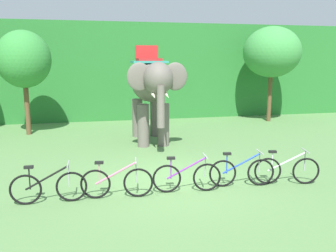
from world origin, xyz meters
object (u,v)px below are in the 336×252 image
(elephant, at_px, (151,87))
(bike_pink, at_px, (117,182))
(tree_left, at_px, (272,52))
(bike_white, at_px, (287,170))
(tree_far_right, at_px, (24,60))
(bike_purple, at_px, (187,177))
(bike_black, at_px, (49,187))
(bike_blue, at_px, (242,172))

(elephant, bearing_deg, bike_pink, -108.08)
(tree_left, xyz_separation_m, bike_white, (-4.29, -8.98, -3.20))
(tree_far_right, bearing_deg, bike_purple, -58.98)
(bike_black, height_order, bike_purple, same)
(tree_far_right, relative_size, bike_black, 2.60)
(tree_left, bearing_deg, bike_blue, -121.81)
(bike_pink, bearing_deg, bike_white, -0.15)
(tree_far_right, distance_m, tree_left, 11.92)
(elephant, height_order, bike_black, elephant)
(bike_purple, bearing_deg, elephant, 89.39)
(tree_far_right, xyz_separation_m, tree_left, (11.88, 0.83, 0.37))
(bike_pink, relative_size, bike_blue, 1.00)
(bike_blue, bearing_deg, tree_left, 58.19)
(elephant, height_order, bike_purple, elephant)
(tree_left, relative_size, bike_white, 2.91)
(bike_black, distance_m, bike_purple, 3.25)
(bike_black, xyz_separation_m, bike_white, (5.96, -0.03, 0.00))
(bike_black, bearing_deg, bike_blue, 0.89)
(bike_purple, distance_m, bike_blue, 1.49)
(tree_far_right, bearing_deg, bike_white, -47.04)
(bike_purple, height_order, bike_blue, same)
(elephant, height_order, bike_white, elephant)
(bike_white, bearing_deg, elephant, 115.93)
(tree_left, bearing_deg, bike_purple, -127.98)
(tree_far_right, height_order, bike_white, tree_far_right)
(bike_black, distance_m, bike_pink, 1.54)
(tree_left, height_order, bike_purple, tree_left)
(bike_black, xyz_separation_m, bike_pink, (1.54, -0.02, 0.00))
(tree_left, height_order, bike_black, tree_left)
(elephant, bearing_deg, tree_far_right, 151.30)
(bike_pink, height_order, bike_purple, same)
(elephant, bearing_deg, bike_purple, -90.61)
(tree_left, distance_m, bike_white, 10.45)
(tree_far_right, distance_m, bike_blue, 10.65)
(bike_pink, xyz_separation_m, bike_purple, (1.72, 0.01, 0.00))
(bike_pink, bearing_deg, bike_purple, 0.46)
(tree_left, distance_m, bike_pink, 12.90)
(tree_far_right, xyz_separation_m, bike_pink, (3.17, -8.14, -2.83))
(tree_far_right, xyz_separation_m, elephant, (4.95, -2.71, -1.02))
(bike_black, height_order, bike_pink, same)
(tree_far_right, xyz_separation_m, bike_white, (7.60, -8.16, -2.83))
(bike_pink, relative_size, bike_purple, 1.00)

